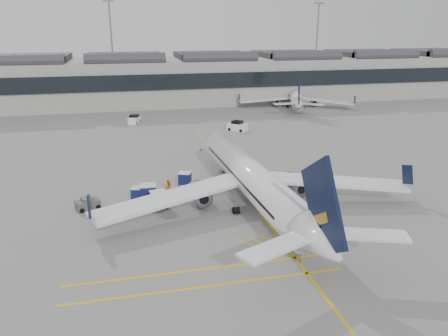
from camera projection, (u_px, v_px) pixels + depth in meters
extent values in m
plane|color=gray|center=(165.00, 221.00, 44.14)|extent=(220.00, 220.00, 0.00)
cube|color=#9E9E99|center=(135.00, 82.00, 109.11)|extent=(200.00, 20.00, 11.00)
cube|color=black|center=(136.00, 83.00, 99.35)|extent=(200.00, 0.50, 3.60)
cube|color=#38383D|center=(133.00, 56.00, 107.19)|extent=(200.00, 18.00, 1.40)
cylinder|color=slate|center=(112.00, 50.00, 118.82)|extent=(0.44, 0.44, 25.00)
cube|color=slate|center=(109.00, 1.00, 114.90)|extent=(3.00, 0.60, 0.50)
cylinder|color=slate|center=(316.00, 48.00, 131.83)|extent=(0.44, 0.44, 25.00)
cube|color=slate|center=(319.00, 3.00, 127.91)|extent=(3.00, 0.60, 0.50)
cube|color=gold|center=(236.00, 181.00, 55.56)|extent=(0.25, 60.00, 0.01)
cylinder|color=white|center=(251.00, 177.00, 47.66)|extent=(4.72, 28.94, 3.61)
cone|color=white|center=(214.00, 141.00, 62.63)|extent=(3.76, 3.98, 3.61)
cone|color=white|center=(324.00, 244.00, 32.21)|extent=(3.79, 4.75, 3.61)
cube|color=white|center=(170.00, 198.00, 44.30)|extent=(16.52, 8.89, 0.34)
cube|color=white|center=(332.00, 181.00, 48.91)|extent=(16.66, 7.77, 0.34)
cylinder|color=slate|center=(201.00, 194.00, 47.16)|extent=(2.15, 3.53, 2.02)
cylinder|color=slate|center=(295.00, 184.00, 49.98)|extent=(2.15, 3.53, 2.02)
cube|color=black|center=(323.00, 208.00, 31.91)|extent=(0.57, 7.32, 8.04)
cylinder|color=black|center=(224.00, 170.00, 58.62)|extent=(0.29, 0.62, 0.61)
cylinder|color=black|center=(236.00, 210.00, 45.66)|extent=(0.70, 0.79, 0.77)
cylinder|color=black|center=(279.00, 206.00, 46.88)|extent=(0.70, 0.79, 0.77)
cylinder|color=white|center=(296.00, 97.00, 106.28)|extent=(10.51, 22.65, 2.89)
cone|color=white|center=(294.00, 89.00, 118.61)|extent=(3.75, 3.87, 2.89)
cone|color=white|center=(298.00, 105.00, 93.57)|extent=(3.96, 4.44, 2.89)
cube|color=white|center=(266.00, 100.00, 106.20)|extent=(13.13, 3.17, 0.27)
cube|color=white|center=(327.00, 101.00, 104.61)|extent=(12.01, 10.18, 0.27)
cylinder|color=slate|center=(277.00, 101.00, 107.51)|extent=(2.45, 3.15, 1.61)
cylinder|color=slate|center=(314.00, 102.00, 106.54)|extent=(2.45, 3.15, 1.61)
cube|color=black|center=(299.00, 94.00, 93.34)|extent=(2.19, 5.58, 6.43)
cylinder|color=black|center=(294.00, 100.00, 115.29)|extent=(0.37, 0.54, 0.49)
cylinder|color=black|center=(288.00, 106.00, 105.33)|extent=(0.71, 0.76, 0.61)
cylinder|color=black|center=(304.00, 107.00, 104.91)|extent=(0.71, 0.76, 0.61)
cube|color=silver|center=(243.00, 180.00, 54.73)|extent=(3.71, 2.33, 0.64)
cube|color=black|center=(249.00, 174.00, 54.94)|extent=(3.25, 1.87, 1.35)
cube|color=silver|center=(236.00, 177.00, 54.05)|extent=(1.13, 1.37, 0.82)
cylinder|color=black|center=(237.00, 185.00, 53.63)|extent=(0.43, 0.28, 0.40)
cylinder|color=black|center=(232.00, 182.00, 54.68)|extent=(0.43, 0.28, 0.40)
cylinder|color=black|center=(254.00, 181.00, 54.86)|extent=(0.43, 0.28, 0.40)
cylinder|color=black|center=(249.00, 178.00, 55.91)|extent=(0.43, 0.28, 0.40)
cube|color=gray|center=(185.00, 184.00, 54.02)|extent=(1.92, 1.77, 0.11)
cube|color=#141A51|center=(185.00, 178.00, 53.79)|extent=(1.78, 1.67, 1.33)
cube|color=silver|center=(185.00, 173.00, 53.58)|extent=(1.84, 1.73, 0.09)
cylinder|color=black|center=(179.00, 185.00, 53.66)|extent=(0.22, 0.16, 0.20)
cylinder|color=black|center=(181.00, 183.00, 54.60)|extent=(0.22, 0.16, 0.20)
cylinder|color=black|center=(189.00, 186.00, 53.48)|extent=(0.22, 0.16, 0.20)
cylinder|color=black|center=(191.00, 183.00, 54.42)|extent=(0.22, 0.16, 0.20)
cube|color=gray|center=(159.00, 206.00, 47.24)|extent=(2.07, 1.84, 0.13)
cube|color=#141A51|center=(158.00, 199.00, 46.98)|extent=(1.91, 1.75, 1.53)
cube|color=silver|center=(158.00, 192.00, 46.74)|extent=(1.97, 1.81, 0.11)
cylinder|color=black|center=(154.00, 210.00, 46.46)|extent=(0.25, 0.15, 0.23)
cylinder|color=black|center=(151.00, 206.00, 47.46)|extent=(0.25, 0.15, 0.23)
cylinder|color=black|center=(167.00, 207.00, 47.08)|extent=(0.25, 0.15, 0.23)
cylinder|color=black|center=(164.00, 204.00, 48.07)|extent=(0.25, 0.15, 0.23)
cube|color=gray|center=(139.00, 200.00, 49.10)|extent=(1.84, 1.66, 0.11)
cube|color=#141A51|center=(138.00, 194.00, 48.88)|extent=(1.70, 1.58, 1.31)
cube|color=silver|center=(138.00, 188.00, 48.66)|extent=(1.75, 1.63, 0.09)
cylinder|color=black|center=(132.00, 202.00, 48.69)|extent=(0.22, 0.14, 0.20)
cylinder|color=black|center=(134.00, 198.00, 49.63)|extent=(0.22, 0.14, 0.20)
cylinder|color=black|center=(143.00, 202.00, 48.61)|extent=(0.22, 0.14, 0.20)
cylinder|color=black|center=(145.00, 199.00, 49.55)|extent=(0.22, 0.14, 0.20)
cube|color=gray|center=(149.00, 200.00, 48.91)|extent=(1.97, 1.65, 0.13)
cube|color=#141A51|center=(148.00, 192.00, 48.64)|extent=(1.80, 1.59, 1.62)
cube|color=silver|center=(148.00, 185.00, 48.38)|extent=(1.86, 1.65, 0.11)
cylinder|color=black|center=(142.00, 203.00, 48.23)|extent=(0.25, 0.12, 0.25)
cylinder|color=black|center=(142.00, 199.00, 49.38)|extent=(0.25, 0.12, 0.25)
cylinder|color=black|center=(156.00, 202.00, 48.50)|extent=(0.25, 0.12, 0.25)
cylinder|color=black|center=(155.00, 198.00, 49.65)|extent=(0.25, 0.12, 0.25)
imported|color=#F3470C|center=(223.00, 181.00, 52.87)|extent=(0.75, 0.75, 1.76)
imported|color=orange|center=(168.00, 187.00, 50.90)|extent=(0.98, 0.85, 1.75)
cube|color=#4F5346|center=(88.00, 204.00, 46.77)|extent=(2.80, 2.27, 0.97)
cube|color=#4F5346|center=(87.00, 199.00, 46.59)|extent=(1.52, 1.52, 0.48)
cylinder|color=black|center=(82.00, 211.00, 45.89)|extent=(0.59, 0.43, 0.54)
cylinder|color=black|center=(78.00, 207.00, 46.86)|extent=(0.59, 0.43, 0.54)
cylinder|color=black|center=(98.00, 207.00, 46.85)|extent=(0.59, 0.43, 0.54)
cylinder|color=black|center=(94.00, 203.00, 47.83)|extent=(0.59, 0.43, 0.54)
cone|color=#F24C0A|center=(201.00, 149.00, 68.93)|extent=(0.35, 0.35, 0.49)
cone|color=#F24C0A|center=(305.00, 183.00, 53.80)|extent=(0.40, 0.40, 0.56)
cube|color=white|center=(135.00, 120.00, 88.25)|extent=(2.86, 3.83, 1.34)
cube|color=black|center=(134.00, 116.00, 88.00)|extent=(2.14, 2.20, 0.57)
cylinder|color=black|center=(136.00, 123.00, 87.18)|extent=(0.40, 0.61, 0.57)
cylinder|color=black|center=(129.00, 123.00, 87.39)|extent=(0.40, 0.61, 0.57)
cylinder|color=black|center=(140.00, 121.00, 89.34)|extent=(0.40, 0.61, 0.57)
cylinder|color=black|center=(133.00, 121.00, 89.55)|extent=(0.40, 0.61, 0.57)
cube|color=white|center=(237.00, 127.00, 82.01)|extent=(3.89, 3.79, 1.41)
cube|color=black|center=(237.00, 123.00, 81.74)|extent=(2.49, 2.49, 0.60)
cylinder|color=black|center=(230.00, 129.00, 82.03)|extent=(0.59, 0.57, 0.60)
cylinder|color=black|center=(234.00, 128.00, 83.36)|extent=(0.59, 0.57, 0.60)
cylinder|color=black|center=(241.00, 131.00, 80.90)|extent=(0.59, 0.57, 0.60)
cylinder|color=black|center=(245.00, 129.00, 82.23)|extent=(0.59, 0.57, 0.60)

